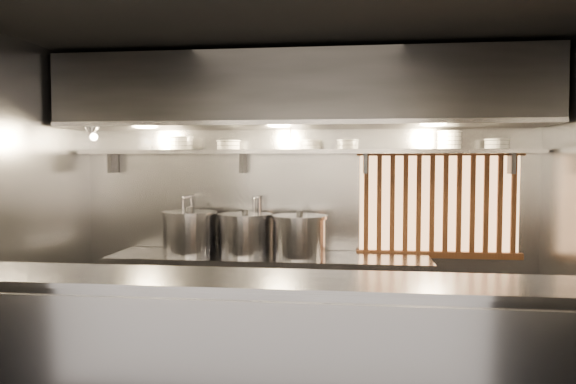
% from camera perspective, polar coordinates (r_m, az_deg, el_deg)
% --- Properties ---
extents(ceiling, '(4.50, 4.50, 0.00)m').
position_cam_1_polar(ceiling, '(4.21, -0.39, 17.04)').
color(ceiling, black).
rests_on(ceiling, wall_back).
extents(wall_back, '(4.50, 0.00, 4.50)m').
position_cam_1_polar(wall_back, '(5.59, 1.65, -0.83)').
color(wall_back, gray).
rests_on(wall_back, floor).
extents(wall_left, '(0.00, 3.00, 3.00)m').
position_cam_1_polar(wall_left, '(4.94, -27.25, -1.71)').
color(wall_left, gray).
rests_on(wall_left, floor).
extents(serving_counter, '(4.50, 0.56, 1.13)m').
position_cam_1_polar(serving_counter, '(3.37, -2.65, -18.12)').
color(serving_counter, gray).
rests_on(serving_counter, floor).
extents(cooking_bench, '(3.00, 0.70, 0.90)m').
position_cam_1_polar(cooking_bench, '(5.42, -1.97, -11.15)').
color(cooking_bench, gray).
rests_on(cooking_bench, floor).
extents(bowl_shelf, '(4.40, 0.34, 0.04)m').
position_cam_1_polar(bowl_shelf, '(5.40, 1.48, 4.12)').
color(bowl_shelf, gray).
rests_on(bowl_shelf, wall_back).
extents(exhaust_hood, '(4.40, 0.81, 0.65)m').
position_cam_1_polar(exhaust_hood, '(5.22, 1.24, 10.15)').
color(exhaust_hood, '#2D2D30').
rests_on(exhaust_hood, ceiling).
extents(wood_screen, '(1.56, 0.09, 1.04)m').
position_cam_1_polar(wood_screen, '(5.57, 15.03, -1.16)').
color(wood_screen, '#FFB872').
rests_on(wood_screen, wall_back).
extents(faucet_left, '(0.04, 0.30, 0.50)m').
position_cam_1_polar(faucet_left, '(5.70, -10.08, -1.74)').
color(faucet_left, silver).
rests_on(faucet_left, wall_back).
extents(faucet_right, '(0.04, 0.30, 0.50)m').
position_cam_1_polar(faucet_right, '(5.53, -3.13, -1.85)').
color(faucet_right, silver).
rests_on(faucet_right, wall_back).
extents(heat_lamp, '(0.25, 0.35, 0.20)m').
position_cam_1_polar(heat_lamp, '(5.48, -19.31, 5.89)').
color(heat_lamp, gray).
rests_on(heat_lamp, exhaust_hood).
extents(pendant_bulb, '(0.09, 0.09, 0.19)m').
position_cam_1_polar(pendant_bulb, '(5.29, 0.26, 5.03)').
color(pendant_bulb, '#2D2D30').
rests_on(pendant_bulb, exhaust_hood).
extents(stock_pot_left, '(0.66, 0.66, 0.45)m').
position_cam_1_polar(stock_pot_left, '(5.49, -9.95, -4.04)').
color(stock_pot_left, gray).
rests_on(stock_pot_left, cooking_bench).
extents(stock_pot_mid, '(0.61, 0.61, 0.43)m').
position_cam_1_polar(stock_pot_mid, '(5.22, 1.18, -4.48)').
color(stock_pot_mid, gray).
rests_on(stock_pot_mid, cooking_bench).
extents(stock_pot_right, '(0.64, 0.64, 0.43)m').
position_cam_1_polar(stock_pot_right, '(5.36, -4.40, -4.27)').
color(stock_pot_right, gray).
rests_on(stock_pot_right, cooking_bench).
extents(bowl_stack_0, '(0.24, 0.24, 0.13)m').
position_cam_1_polar(bowl_stack_0, '(5.65, -10.76, 4.90)').
color(bowl_stack_0, white).
rests_on(bowl_stack_0, bowl_shelf).
extents(bowl_stack_1, '(0.24, 0.24, 0.09)m').
position_cam_1_polar(bowl_stack_1, '(5.52, -6.08, 4.78)').
color(bowl_stack_1, white).
rests_on(bowl_stack_1, bowl_shelf).
extents(bowl_stack_2, '(0.22, 0.22, 0.09)m').
position_cam_1_polar(bowl_stack_2, '(5.39, 2.34, 4.83)').
color(bowl_stack_2, white).
rests_on(bowl_stack_2, bowl_shelf).
extents(bowl_stack_3, '(0.21, 0.21, 0.09)m').
position_cam_1_polar(bowl_stack_3, '(5.38, 6.08, 4.83)').
color(bowl_stack_3, white).
rests_on(bowl_stack_3, bowl_shelf).
extents(bowl_stack_4, '(0.23, 0.23, 0.17)m').
position_cam_1_polar(bowl_stack_4, '(5.44, 16.06, 5.10)').
color(bowl_stack_4, white).
rests_on(bowl_stack_4, bowl_shelf).
extents(bowl_stack_5, '(0.23, 0.23, 0.09)m').
position_cam_1_polar(bowl_stack_5, '(5.52, 20.46, 4.60)').
color(bowl_stack_5, white).
rests_on(bowl_stack_5, bowl_shelf).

